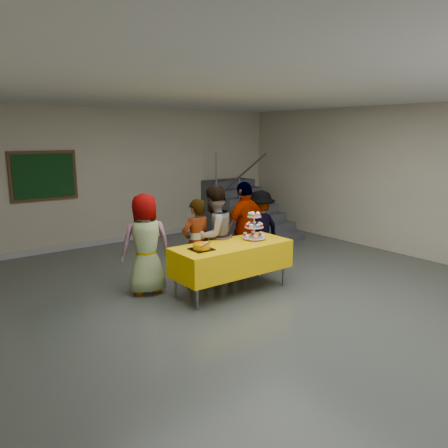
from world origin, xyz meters
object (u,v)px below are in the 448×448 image
(cupcake_stand, at_px, (254,228))
(bear_cake, at_px, (202,246))
(schoolchild_e, at_px, (260,230))
(staircase, at_px, (242,213))
(schoolchild_b, at_px, (196,244))
(schoolchild_c, at_px, (214,235))
(schoolchild_a, at_px, (146,244))
(noticeboard, at_px, (44,176))
(schoolchild_d, at_px, (245,229))
(bake_table, at_px, (232,257))

(cupcake_stand, height_order, bear_cake, cupcake_stand)
(schoolchild_e, relative_size, staircase, 0.60)
(schoolchild_b, relative_size, schoolchild_c, 0.90)
(schoolchild_a, xyz_separation_m, schoolchild_b, (0.77, -0.24, -0.06))
(cupcake_stand, xyz_separation_m, noticeboard, (-2.11, 4.02, 0.64))
(schoolchild_e, bearing_deg, schoolchild_d, 10.07)
(schoolchild_b, xyz_separation_m, noticeboard, (-1.32, 3.53, 0.88))
(bear_cake, height_order, staircase, staircase)
(noticeboard, bearing_deg, schoolchild_a, -80.50)
(bear_cake, height_order, schoolchild_d, schoolchild_d)
(cupcake_stand, bearing_deg, schoolchild_a, 155.01)
(bear_cake, distance_m, schoolchild_c, 0.82)
(schoolchild_a, bearing_deg, staircase, -134.11)
(bake_table, height_order, cupcake_stand, cupcake_stand)
(bake_table, bearing_deg, schoolchild_a, 145.07)
(schoolchild_b, height_order, staircase, staircase)
(schoolchild_a, distance_m, schoolchild_c, 1.15)
(bear_cake, distance_m, noticeboard, 4.26)
(schoolchild_c, bearing_deg, schoolchild_a, -20.86)
(staircase, bearing_deg, schoolchild_c, -136.16)
(schoolchild_b, bearing_deg, staircase, -139.99)
(cupcake_stand, relative_size, noticeboard, 0.34)
(bake_table, relative_size, schoolchild_d, 1.15)
(cupcake_stand, bearing_deg, bear_cake, -177.99)
(schoolchild_e, bearing_deg, cupcake_stand, 36.04)
(schoolchild_d, bearing_deg, schoolchild_b, -4.73)
(cupcake_stand, xyz_separation_m, schoolchild_b, (-0.79, 0.48, -0.24))
(bear_cake, height_order, schoolchild_c, schoolchild_c)
(schoolchild_c, relative_size, staircase, 0.67)
(bake_table, relative_size, schoolchild_c, 1.17)
(bear_cake, relative_size, schoolchild_a, 0.23)
(cupcake_stand, height_order, staircase, staircase)
(staircase, height_order, noticeboard, noticeboard)
(bear_cake, height_order, schoolchild_a, schoolchild_a)
(bake_table, xyz_separation_m, cupcake_stand, (0.48, 0.03, 0.40))
(schoolchild_c, relative_size, schoolchild_d, 0.98)
(schoolchild_a, height_order, schoolchild_d, schoolchild_d)
(bear_cake, xyz_separation_m, schoolchild_d, (1.29, 0.56, -0.01))
(schoolchild_a, bearing_deg, schoolchild_b, 176.33)
(schoolchild_d, distance_m, noticeboard, 4.29)
(bear_cake, distance_m, schoolchild_a, 0.92)
(schoolchild_a, relative_size, schoolchild_c, 0.97)
(schoolchild_c, xyz_separation_m, schoolchild_e, (1.14, 0.16, -0.08))
(bear_cake, xyz_separation_m, schoolchild_e, (1.75, 0.70, -0.11))
(cupcake_stand, distance_m, noticeboard, 4.58)
(schoolchild_c, bearing_deg, schoolchild_d, 171.62)
(bear_cake, bearing_deg, schoolchild_c, 41.56)
(cupcake_stand, distance_m, schoolchild_e, 1.00)
(schoolchild_c, bearing_deg, bake_table, 75.57)
(bake_table, height_order, staircase, staircase)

